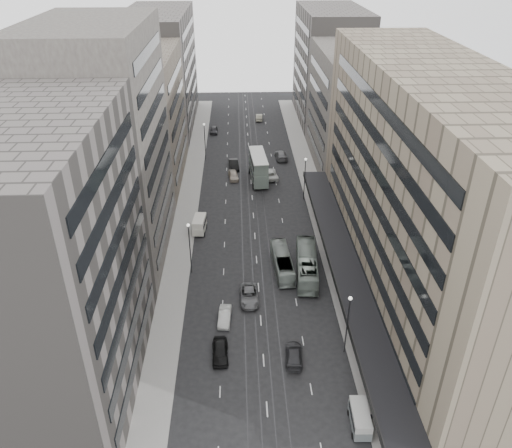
{
  "coord_description": "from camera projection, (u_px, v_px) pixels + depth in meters",
  "views": [
    {
      "loc": [
        -2.53,
        -48.52,
        43.15
      ],
      "look_at": [
        -0.07,
        15.28,
        6.17
      ],
      "focal_mm": 35.0,
      "sensor_mm": 36.0,
      "label": 1
    }
  ],
  "objects": [
    {
      "name": "sidewalk_right",
      "position": [
        314.0,
        193.0,
        96.46
      ],
      "size": [
        4.0,
        125.0,
        0.15
      ],
      "primitive_type": "cube",
      "color": "gray",
      "rests_on": "ground"
    },
    {
      "name": "sedan_4",
      "position": [
        233.0,
        175.0,
        101.68
      ],
      "size": [
        2.37,
        4.84,
        1.59
      ],
      "primitive_type": "imported",
      "rotation": [
        0.0,
        0.0,
        0.11
      ],
      "color": "#A6998A",
      "rests_on": "ground"
    },
    {
      "name": "building_right_mid",
      "position": [
        353.0,
        109.0,
        103.34
      ],
      "size": [
        15.0,
        28.0,
        24.0
      ],
      "primitive_type": "cube",
      "color": "#443F3B",
      "rests_on": "ground"
    },
    {
      "name": "sedan_2",
      "position": [
        249.0,
        296.0,
        67.75
      ],
      "size": [
        2.59,
        5.43,
        1.49
      ],
      "primitive_type": "imported",
      "rotation": [
        0.0,
        0.0,
        0.02
      ],
      "color": "#5E5F61",
      "rests_on": "ground"
    },
    {
      "name": "building_left_b",
      "position": [
        105.0,
        148.0,
        70.86
      ],
      "size": [
        15.0,
        26.0,
        34.0
      ],
      "primitive_type": "cube",
      "color": "#443F3B",
      "rests_on": "ground"
    },
    {
      "name": "lamp_left_near",
      "position": [
        190.0,
        243.0,
        71.11
      ],
      "size": [
        0.44,
        0.44,
        8.32
      ],
      "color": "#262628",
      "rests_on": "ground"
    },
    {
      "name": "double_decker",
      "position": [
        258.0,
        167.0,
        99.85
      ],
      "size": [
        3.77,
        10.38,
        5.58
      ],
      "rotation": [
        0.0,
        0.0,
        0.07
      ],
      "color": "slate",
      "rests_on": "ground"
    },
    {
      "name": "pedestrian",
      "position": [
        370.0,
        421.0,
        49.98
      ],
      "size": [
        0.75,
        0.62,
        1.75
      ],
      "primitive_type": "imported",
      "rotation": [
        0.0,
        0.0,
        3.51
      ],
      "color": "black",
      "rests_on": "sidewalk_right"
    },
    {
      "name": "bus_near",
      "position": [
        307.0,
        264.0,
        72.6
      ],
      "size": [
        3.91,
        12.26,
        3.36
      ],
      "primitive_type": "imported",
      "rotation": [
        0.0,
        0.0,
        3.05
      ],
      "color": "gray",
      "rests_on": "ground"
    },
    {
      "name": "sedan_5",
      "position": [
        234.0,
        164.0,
        106.47
      ],
      "size": [
        2.36,
        5.31,
        1.7
      ],
      "primitive_type": "imported",
      "rotation": [
        0.0,
        0.0,
        0.11
      ],
      "color": "black",
      "rests_on": "ground"
    },
    {
      "name": "sedan_6",
      "position": [
        270.0,
        174.0,
        102.18
      ],
      "size": [
        3.35,
        6.23,
        1.66
      ],
      "primitive_type": "imported",
      "rotation": [
        0.0,
        0.0,
        3.24
      ],
      "color": "silver",
      "rests_on": "ground"
    },
    {
      "name": "building_left_a",
      "position": [
        45.0,
        269.0,
        48.52
      ],
      "size": [
        15.0,
        28.0,
        30.0
      ],
      "primitive_type": "cube",
      "color": "#5A5551",
      "rests_on": "ground"
    },
    {
      "name": "sedan_8",
      "position": [
        214.0,
        130.0,
        125.48
      ],
      "size": [
        1.89,
        4.6,
        1.56
      ],
      "primitive_type": "imported",
      "rotation": [
        0.0,
        0.0,
        -0.01
      ],
      "color": "#2B2B2E",
      "rests_on": "ground"
    },
    {
      "name": "vw_microbus",
      "position": [
        360.0,
        418.0,
        49.99
      ],
      "size": [
        2.04,
        4.18,
        2.22
      ],
      "rotation": [
        0.0,
        0.0,
        -0.04
      ],
      "color": "#5A6062",
      "rests_on": "ground"
    },
    {
      "name": "sidewalk_left",
      "position": [
        189.0,
        195.0,
        95.66
      ],
      "size": [
        4.0,
        125.0,
        0.15
      ],
      "primitive_type": "cube",
      "color": "gray",
      "rests_on": "ground"
    },
    {
      "name": "sedan_9",
      "position": [
        259.0,
        117.0,
        134.32
      ],
      "size": [
        1.88,
        4.94,
        1.61
      ],
      "primitive_type": "imported",
      "rotation": [
        0.0,
        0.0,
        3.11
      ],
      "color": "#9E9A83",
      "rests_on": "ground"
    },
    {
      "name": "sedan_3",
      "position": [
        294.0,
        355.0,
        58.26
      ],
      "size": [
        2.41,
        5.03,
        1.41
      ],
      "primitive_type": "imported",
      "rotation": [
        0.0,
        0.0,
        3.05
      ],
      "color": "#29292C",
      "rests_on": "ground"
    },
    {
      "name": "department_store",
      "position": [
        426.0,
        190.0,
        63.81
      ],
      "size": [
        19.2,
        60.0,
        30.0
      ],
      "color": "gray",
      "rests_on": "ground"
    },
    {
      "name": "bus_far",
      "position": [
        282.0,
        262.0,
        73.57
      ],
      "size": [
        2.97,
        10.25,
        2.82
      ],
      "primitive_type": "imported",
      "rotation": [
        0.0,
        0.0,
        3.2
      ],
      "color": "#949F98",
      "rests_on": "ground"
    },
    {
      "name": "lamp_right_far",
      "position": [
        305.0,
        174.0,
        91.65
      ],
      "size": [
        0.44,
        0.44,
        8.32
      ],
      "color": "#262628",
      "rests_on": "ground"
    },
    {
      "name": "building_left_d",
      "position": [
        160.0,
        71.0,
        124.25
      ],
      "size": [
        15.0,
        38.0,
        28.0
      ],
      "primitive_type": "cube",
      "color": "#5A5551",
      "rests_on": "ground"
    },
    {
      "name": "panel_van",
      "position": [
        199.0,
        224.0,
        83.14
      ],
      "size": [
        2.37,
        4.34,
        2.64
      ],
      "rotation": [
        0.0,
        0.0,
        -0.09
      ],
      "color": "beige",
      "rests_on": "ground"
    },
    {
      "name": "sedan_1",
      "position": [
        225.0,
        316.0,
        64.15
      ],
      "size": [
        1.79,
        4.39,
        1.42
      ],
      "primitive_type": "imported",
      "rotation": [
        0.0,
        0.0,
        -0.07
      ],
      "color": "#BBBCB7",
      "rests_on": "ground"
    },
    {
      "name": "ground",
      "position": [
        261.0,
        326.0,
        63.67
      ],
      "size": [
        220.0,
        220.0,
        0.0
      ],
      "primitive_type": "plane",
      "color": "black",
      "rests_on": "ground"
    },
    {
      "name": "sedan_0",
      "position": [
        220.0,
        351.0,
        58.63
      ],
      "size": [
        2.05,
        4.73,
        1.59
      ],
      "primitive_type": "imported",
      "rotation": [
        0.0,
        0.0,
        0.04
      ],
      "color": "black",
      "rests_on": "ground"
    },
    {
      "name": "building_right_far",
      "position": [
        330.0,
        66.0,
        128.28
      ],
      "size": [
        15.0,
        32.0,
        28.0
      ],
      "primitive_type": "cube",
      "color": "#5A5551",
      "rests_on": "ground"
    },
    {
      "name": "building_left_c",
      "position": [
        139.0,
        118.0,
        96.46
      ],
      "size": [
        15.0,
        28.0,
        25.0
      ],
      "primitive_type": "cube",
      "color": "#655C4E",
      "rests_on": "ground"
    },
    {
      "name": "lamp_right_near",
      "position": [
        348.0,
        318.0,
        57.06
      ],
      "size": [
        0.44,
        0.44,
        8.32
      ],
      "color": "#262628",
      "rests_on": "ground"
    },
    {
      "name": "lamp_left_far",
      "position": [
        205.0,
        137.0,
        108.3
      ],
      "size": [
        0.44,
        0.44,
        8.32
      ],
      "color": "#262628",
      "rests_on": "ground"
    },
    {
      "name": "sedan_7",
      "position": [
        281.0,
        155.0,
        110.9
      ],
      "size": [
        2.63,
        6.01,
        1.72
      ],
      "primitive_type": "imported",
      "rotation": [
        0.0,
        0.0,
        3.18
      ],
      "color": "#565658",
      "rests_on": "ground"
    }
  ]
}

